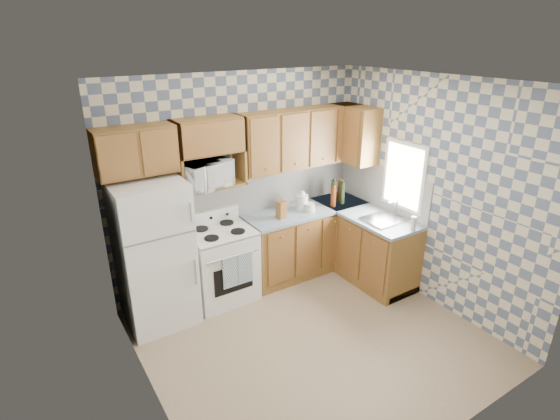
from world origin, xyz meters
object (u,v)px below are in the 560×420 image
(microwave, at_px, (205,174))
(electric_kettle, at_px, (302,202))
(stove_body, at_px, (221,265))
(refrigerator, at_px, (154,254))

(microwave, distance_m, electric_kettle, 1.43)
(stove_body, height_order, microwave, microwave)
(refrigerator, bearing_deg, stove_body, 1.78)
(refrigerator, xyz_separation_m, electric_kettle, (2.02, 0.05, 0.18))
(refrigerator, distance_m, stove_body, 0.89)
(stove_body, relative_size, microwave, 1.59)
(stove_body, xyz_separation_m, electric_kettle, (1.21, 0.02, 0.57))
(electric_kettle, bearing_deg, microwave, 176.50)
(stove_body, distance_m, microwave, 1.16)
(refrigerator, bearing_deg, microwave, 9.95)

